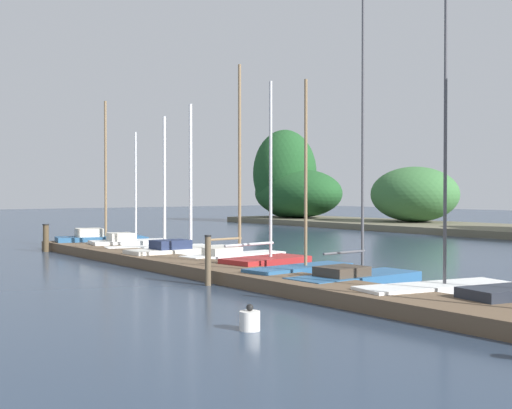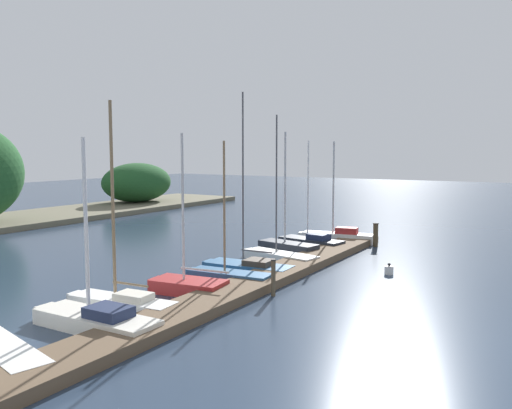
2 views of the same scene
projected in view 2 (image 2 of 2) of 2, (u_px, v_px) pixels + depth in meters
name	position (u px, v px, depth m)	size (l,w,h in m)	color
dock_pier	(239.00, 289.00, 19.51)	(27.06, 1.80, 0.35)	brown
sailboat_3	(94.00, 318.00, 15.64)	(1.27, 4.50, 5.68)	silver
sailboat_4	(120.00, 298.00, 17.70)	(1.35, 4.25, 6.92)	white
sailboat_5	(186.00, 284.00, 19.71)	(1.69, 3.29, 5.93)	maroon
sailboat_6	(227.00, 275.00, 21.33)	(1.30, 3.73, 5.68)	#285684
sailboat_7	(247.00, 266.00, 23.08)	(1.49, 4.20, 7.77)	#285684
sailboat_8	(278.00, 255.00, 25.40)	(1.80, 4.19, 6.97)	white
sailboat_9	(286.00, 246.00, 27.40)	(1.61, 3.55, 6.24)	#232833
sailboat_10	(310.00, 241.00, 29.03)	(1.72, 3.96, 5.83)	#232833
sailboat_11	(336.00, 236.00, 30.60)	(1.63, 4.43, 5.81)	white
mooring_piling_1	(273.00, 278.00, 19.22)	(0.19, 0.19, 1.36)	brown
mooring_piling_2	(376.00, 235.00, 29.17)	(0.32, 0.32, 1.31)	#4C3D28
channel_buoy_0	(389.00, 270.00, 22.67)	(0.38, 0.38, 0.49)	white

